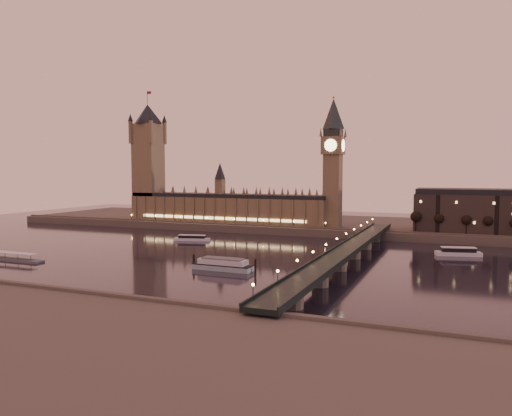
{
  "coord_description": "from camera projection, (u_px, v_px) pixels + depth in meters",
  "views": [
    {
      "loc": [
        148.55,
        -269.55,
        51.43
      ],
      "look_at": [
        23.3,
        35.0,
        26.58
      ],
      "focal_mm": 35.0,
      "sensor_mm": 36.0,
      "label": 1
    }
  ],
  "objects": [
    {
      "name": "ground",
      "position": [
        200.0,
        254.0,
        308.79
      ],
      "size": [
        700.0,
        700.0,
        0.0
      ],
      "primitive_type": "plane",
      "color": "black",
      "rests_on": "ground"
    },
    {
      "name": "far_embankment",
      "position": [
        318.0,
        224.0,
        449.36
      ],
      "size": [
        560.0,
        130.0,
        6.0
      ],
      "primitive_type": "cube",
      "color": "#423D35",
      "rests_on": "ground"
    },
    {
      "name": "palace_of_westminster",
      "position": [
        226.0,
        205.0,
        433.96
      ],
      "size": [
        180.0,
        26.62,
        52.0
      ],
      "color": "brown",
      "rests_on": "ground"
    },
    {
      "name": "victoria_tower",
      "position": [
        148.0,
        155.0,
        460.94
      ],
      "size": [
        31.68,
        31.68,
        118.0
      ],
      "color": "brown",
      "rests_on": "ground"
    },
    {
      "name": "big_ben",
      "position": [
        333.0,
        155.0,
        395.08
      ],
      "size": [
        17.68,
        17.68,
        104.0
      ],
      "color": "brown",
      "rests_on": "ground"
    },
    {
      "name": "westminster_bridge",
      "position": [
        347.0,
        254.0,
        273.63
      ],
      "size": [
        13.2,
        260.0,
        15.3
      ],
      "color": "black",
      "rests_on": "ground"
    },
    {
      "name": "bare_tree_0",
      "position": [
        415.0,
        219.0,
        363.34
      ],
      "size": [
        6.75,
        6.75,
        13.72
      ],
      "color": "black",
      "rests_on": "ground"
    },
    {
      "name": "bare_tree_1",
      "position": [
        439.0,
        220.0,
        357.06
      ],
      "size": [
        6.75,
        6.75,
        13.72
      ],
      "color": "black",
      "rests_on": "ground"
    },
    {
      "name": "bare_tree_2",
      "position": [
        464.0,
        220.0,
        350.77
      ],
      "size": [
        6.75,
        6.75,
        13.72
      ],
      "color": "black",
      "rests_on": "ground"
    },
    {
      "name": "bare_tree_3",
      "position": [
        490.0,
        221.0,
        344.49
      ],
      "size": [
        6.75,
        6.75,
        13.72
      ],
      "color": "black",
      "rests_on": "ground"
    },
    {
      "name": "cruise_boat_a",
      "position": [
        192.0,
        238.0,
        365.62
      ],
      "size": [
        27.11,
        11.9,
        4.24
      ],
      "rotation": [
        0.0,
        0.0,
        0.24
      ],
      "color": "silver",
      "rests_on": "ground"
    },
    {
      "name": "cruise_boat_c",
      "position": [
        458.0,
        252.0,
        300.85
      ],
      "size": [
        27.26,
        12.93,
        5.26
      ],
      "rotation": [
        0.0,
        0.0,
        0.23
      ],
      "color": "silver",
      "rests_on": "ground"
    },
    {
      "name": "moored_barge",
      "position": [
        223.0,
        265.0,
        257.72
      ],
      "size": [
        36.88,
        9.33,
        6.76
      ],
      "rotation": [
        0.0,
        0.0,
        -0.01
      ],
      "color": "#8CA6B2",
      "rests_on": "ground"
    },
    {
      "name": "pontoon_pier",
      "position": [
        12.0,
        258.0,
        284.98
      ],
      "size": [
        41.32,
        6.89,
        11.02
      ],
      "color": "#595B5E",
      "rests_on": "ground"
    }
  ]
}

